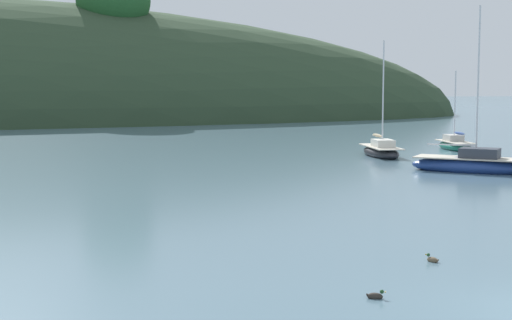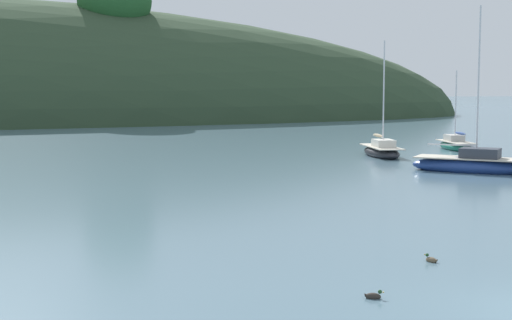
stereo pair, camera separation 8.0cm
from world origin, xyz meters
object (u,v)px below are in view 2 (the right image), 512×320
Objects in this scene: sailboat_navy_dinghy at (382,151)px; sailboat_teal_outer at (471,164)px; duck_straggler at (431,260)px; duck_lone_right at (373,296)px; sailboat_grey_yawl at (456,145)px.

sailboat_navy_dinghy is 9.00m from sailboat_teal_outer.
duck_straggler is (-12.02, -26.14, -0.29)m from sailboat_navy_dinghy.
duck_lone_right is 3.97m from duck_straggler.
sailboat_grey_yawl is at bearing 54.98° from duck_lone_right.
sailboat_navy_dinghy is 0.84× the size of sailboat_teal_outer.
sailboat_navy_dinghy is 32.45m from duck_lone_right.
duck_lone_right is at bearing -125.02° from sailboat_grey_yawl.
sailboat_grey_yawl is at bearing 56.52° from duck_straggler.
sailboat_teal_outer is at bearing 53.80° from duck_straggler.
sailboat_grey_yawl reaches higher than duck_straggler.
sailboat_grey_yawl is 38.49m from duck_lone_right.
duck_straggler is (2.98, 2.63, 0.00)m from duck_lone_right.
sailboat_navy_dinghy is 17.62× the size of duck_straggler.
sailboat_teal_outer is at bearing -119.17° from sailboat_grey_yawl.
sailboat_teal_outer is 20.92× the size of duck_straggler.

